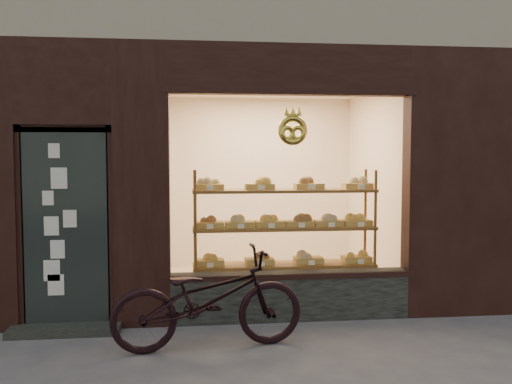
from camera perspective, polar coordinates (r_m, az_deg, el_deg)
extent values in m
cube|color=black|center=(6.62, 3.44, -10.32)|extent=(2.70, 0.25, 0.55)
cube|color=black|center=(6.43, -18.47, -3.44)|extent=(0.90, 0.04, 2.15)
cube|color=black|center=(6.50, -18.56, -12.94)|extent=(1.15, 0.35, 0.08)
torus|color=gold|center=(6.32, 3.68, 6.16)|extent=(0.33, 0.07, 0.33)
cube|color=#5C3914|center=(7.08, 2.81, -11.25)|extent=(2.20, 0.45, 0.04)
cube|color=#5C3914|center=(6.97, 2.82, -7.27)|extent=(2.20, 0.45, 0.03)
cube|color=#5C3914|center=(6.89, 2.84, -3.60)|extent=(2.20, 0.45, 0.04)
cube|color=#5C3914|center=(6.85, 2.85, 0.13)|extent=(2.20, 0.45, 0.04)
cylinder|color=#5C3914|center=(6.63, -6.08, -5.24)|extent=(0.04, 0.04, 1.70)
cylinder|color=#5C3914|center=(6.99, 11.82, -4.82)|extent=(0.04, 0.04, 1.70)
cylinder|color=#5C3914|center=(7.01, -6.12, -4.73)|extent=(0.04, 0.04, 1.70)
cylinder|color=#5C3914|center=(7.35, 10.84, -4.38)|extent=(0.04, 0.04, 1.70)
cube|color=#A7832E|center=(6.87, -4.66, -7.00)|extent=(0.34, 0.24, 0.07)
sphere|color=#C28721|center=(6.85, -4.66, -6.30)|extent=(0.11, 0.11, 0.11)
cube|color=white|center=(6.68, -4.60, -7.30)|extent=(0.07, 0.01, 0.05)
cube|color=#A7832E|center=(6.91, 0.35, -6.91)|extent=(0.34, 0.24, 0.07)
sphere|color=brown|center=(6.90, 0.36, -6.22)|extent=(0.11, 0.11, 0.11)
cube|color=white|center=(6.73, 0.55, -7.21)|extent=(0.08, 0.01, 0.05)
cube|color=#A7832E|center=(7.01, 5.26, -6.78)|extent=(0.34, 0.24, 0.07)
sphere|color=tan|center=(7.00, 5.26, -6.09)|extent=(0.11, 0.11, 0.11)
cube|color=white|center=(6.84, 5.59, -7.06)|extent=(0.07, 0.01, 0.05)
cube|color=#A7832E|center=(7.16, 9.99, -6.60)|extent=(0.34, 0.24, 0.07)
sphere|color=#C28721|center=(7.15, 10.00, -5.93)|extent=(0.11, 0.11, 0.11)
cube|color=white|center=(6.99, 10.43, -6.86)|extent=(0.08, 0.01, 0.05)
cube|color=#A7832E|center=(6.80, -4.68, -3.27)|extent=(0.34, 0.24, 0.07)
sphere|color=brown|center=(6.79, -4.68, -2.56)|extent=(0.11, 0.11, 0.11)
cube|color=white|center=(6.61, -4.62, -3.47)|extent=(0.07, 0.01, 0.06)
cube|color=#A7832E|center=(6.82, -1.65, -3.24)|extent=(0.34, 0.24, 0.07)
sphere|color=tan|center=(6.81, -1.65, -2.53)|extent=(0.11, 0.11, 0.11)
cube|color=white|center=(6.64, -1.50, -3.44)|extent=(0.08, 0.01, 0.06)
cube|color=#A7832E|center=(6.86, 1.35, -3.20)|extent=(0.34, 0.24, 0.07)
sphere|color=#C28721|center=(6.85, 1.35, -2.49)|extent=(0.11, 0.11, 0.11)
cube|color=white|center=(6.68, 1.58, -3.39)|extent=(0.07, 0.01, 0.06)
cube|color=#A7832E|center=(6.92, 4.31, -3.14)|extent=(0.34, 0.24, 0.07)
sphere|color=brown|center=(6.91, 4.31, -2.44)|extent=(0.11, 0.11, 0.11)
cube|color=white|center=(6.74, 4.61, -3.33)|extent=(0.07, 0.01, 0.06)
cube|color=#A7832E|center=(7.00, 7.21, -3.08)|extent=(0.34, 0.24, 0.07)
sphere|color=tan|center=(6.99, 7.21, -2.39)|extent=(0.11, 0.11, 0.11)
cube|color=white|center=(6.82, 7.58, -3.27)|extent=(0.08, 0.01, 0.06)
cube|color=#A7832E|center=(7.09, 10.03, -3.02)|extent=(0.34, 0.24, 0.07)
sphere|color=#C28721|center=(7.08, 10.04, -2.34)|extent=(0.11, 0.11, 0.11)
cube|color=white|center=(6.92, 10.48, -3.20)|extent=(0.08, 0.01, 0.06)
cube|color=#A7832E|center=(6.75, -4.70, 0.52)|extent=(0.34, 0.24, 0.07)
sphere|color=tan|center=(6.75, -4.70, 1.24)|extent=(0.11, 0.11, 0.11)
cube|color=white|center=(6.57, -4.64, 0.42)|extent=(0.07, 0.01, 0.06)
cube|color=#A7832E|center=(6.80, 0.36, 0.55)|extent=(0.34, 0.24, 0.07)
sphere|color=#C28721|center=(6.80, 0.36, 1.27)|extent=(0.11, 0.11, 0.11)
cube|color=white|center=(6.62, 0.56, 0.46)|extent=(0.08, 0.01, 0.06)
cube|color=#A7832E|center=(6.90, 5.31, 0.59)|extent=(0.34, 0.24, 0.07)
sphere|color=brown|center=(6.90, 5.31, 1.29)|extent=(0.11, 0.11, 0.11)
cube|color=white|center=(6.72, 5.64, 0.49)|extent=(0.07, 0.01, 0.06)
cube|color=#A7832E|center=(7.05, 10.08, 0.61)|extent=(0.34, 0.24, 0.07)
sphere|color=tan|center=(7.05, 10.08, 1.30)|extent=(0.11, 0.11, 0.11)
cube|color=white|center=(6.88, 10.52, 0.52)|extent=(0.08, 0.01, 0.06)
imported|color=black|center=(5.63, -4.82, -10.61)|extent=(1.93, 0.87, 0.98)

